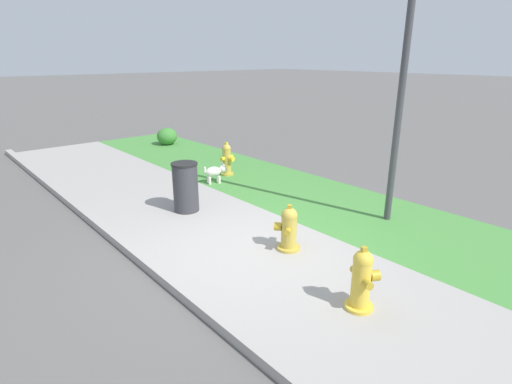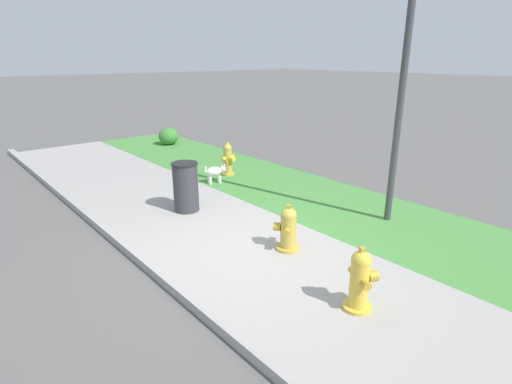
% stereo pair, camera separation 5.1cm
% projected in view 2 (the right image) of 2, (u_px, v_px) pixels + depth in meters
% --- Properties ---
extents(ground_plane, '(120.00, 120.00, 0.00)m').
position_uv_depth(ground_plane, '(246.00, 249.00, 5.73)').
color(ground_plane, '#5B5956').
extents(sidewalk_pavement, '(18.00, 2.46, 0.01)m').
position_uv_depth(sidewalk_pavement, '(246.00, 249.00, 5.73)').
color(sidewalk_pavement, '#9E9993').
rests_on(sidewalk_pavement, ground).
extents(grass_verge, '(18.00, 2.37, 0.01)m').
position_uv_depth(grass_verge, '(349.00, 209.00, 7.22)').
color(grass_verge, '#47893D').
rests_on(grass_verge, ground).
extents(street_curb, '(18.00, 0.16, 0.12)m').
position_uv_depth(street_curb, '(164.00, 277.00, 4.91)').
color(street_curb, '#9E9993').
rests_on(street_curb, ground).
extents(fire_hydrant_mid_block, '(0.35, 0.38, 0.77)m').
position_uv_depth(fire_hydrant_mid_block, '(228.00, 159.00, 9.20)').
color(fire_hydrant_mid_block, gold).
rests_on(fire_hydrant_mid_block, ground).
extents(fire_hydrant_far_end, '(0.37, 0.37, 0.68)m').
position_uv_depth(fire_hydrant_far_end, '(288.00, 229.00, 5.63)').
color(fire_hydrant_far_end, gold).
rests_on(fire_hydrant_far_end, ground).
extents(fire_hydrant_by_grass_verge, '(0.38, 0.36, 0.75)m').
position_uv_depth(fire_hydrant_by_grass_verge, '(360.00, 280.00, 4.27)').
color(fire_hydrant_by_grass_verge, gold).
rests_on(fire_hydrant_by_grass_verge, ground).
extents(small_white_dog, '(0.30, 0.49, 0.45)m').
position_uv_depth(small_white_dog, '(216.00, 171.00, 8.65)').
color(small_white_dog, silver).
rests_on(small_white_dog, ground).
extents(trash_bin, '(0.46, 0.46, 0.89)m').
position_uv_depth(trash_bin, '(186.00, 187.00, 7.03)').
color(trash_bin, '#333338').
rests_on(trash_bin, ground).
extents(shrub_bush_far_verge, '(0.62, 0.62, 0.53)m').
position_uv_depth(shrub_bush_far_verge, '(169.00, 136.00, 12.44)').
color(shrub_bush_far_verge, '#3D7F33').
rests_on(shrub_bush_far_verge, ground).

